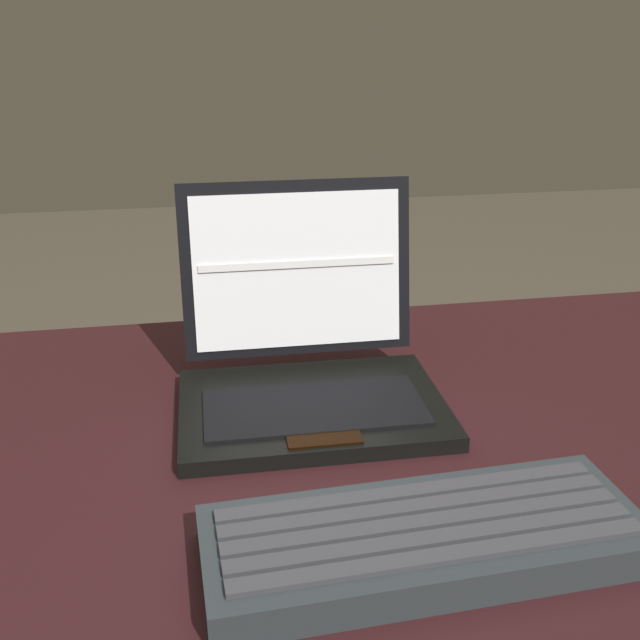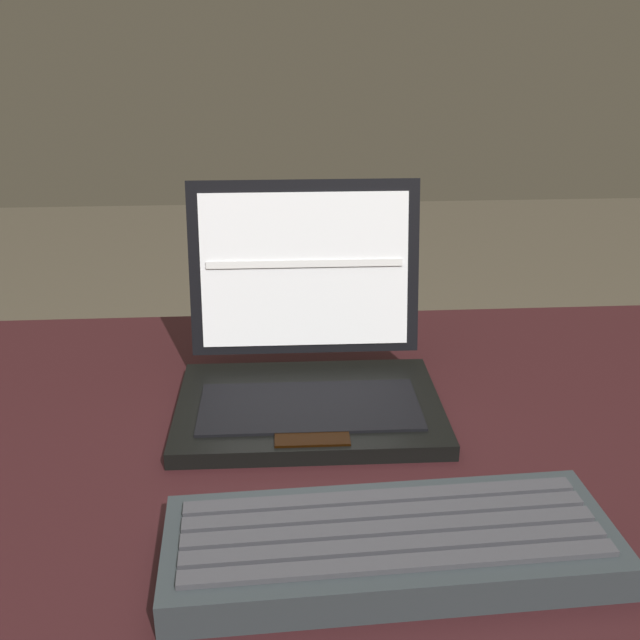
# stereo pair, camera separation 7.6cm
# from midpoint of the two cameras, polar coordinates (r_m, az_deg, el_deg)

# --- Properties ---
(desk) EXTENTS (1.49, 0.72, 0.70)m
(desk) POSITION_cam_midpoint_polar(r_m,az_deg,el_deg) (0.77, -2.69, -17.23)
(desk) COLOR black
(desk) RESTS_ON ground
(laptop_front) EXTENTS (0.27, 0.23, 0.22)m
(laptop_front) POSITION_cam_midpoint_polar(r_m,az_deg,el_deg) (0.78, 1.82, -3.29)
(laptop_front) COLOR black
(laptop_front) RESTS_ON desk
(external_keyboard) EXTENTS (0.34, 0.14, 0.03)m
(external_keyboard) POSITION_cam_midpoint_polar(r_m,az_deg,el_deg) (0.59, 9.29, -16.81)
(external_keyboard) COLOR #282F32
(external_keyboard) RESTS_ON desk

